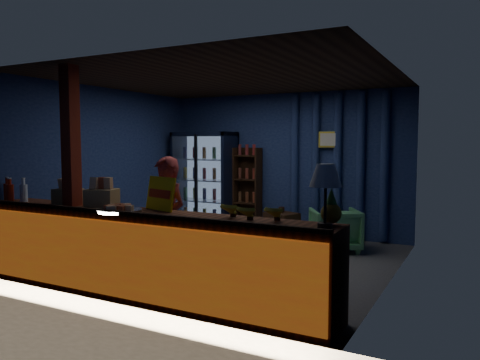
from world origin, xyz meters
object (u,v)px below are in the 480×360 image
object	(u,v)px
shopkeeper	(167,221)
table_lamp	(326,178)
pastry_tray	(120,209)
green_chair	(335,230)

from	to	relation	value
shopkeeper	table_lamp	bearing A→B (deg)	-1.60
pastry_tray	green_chair	bearing A→B (deg)	66.18
green_chair	pastry_tray	size ratio (longest dim) A/B	1.52
pastry_tray	table_lamp	size ratio (longest dim) A/B	0.85
green_chair	shopkeeper	bearing A→B (deg)	34.30
shopkeeper	table_lamp	xyz separation A→B (m)	(2.10, -0.51, 0.62)
shopkeeper	green_chair	xyz separation A→B (m)	(1.28, 2.65, -0.43)
green_chair	table_lamp	size ratio (longest dim) A/B	1.30
pastry_tray	table_lamp	xyz separation A→B (m)	(2.27, 0.11, 0.41)
table_lamp	pastry_tray	bearing A→B (deg)	-177.33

